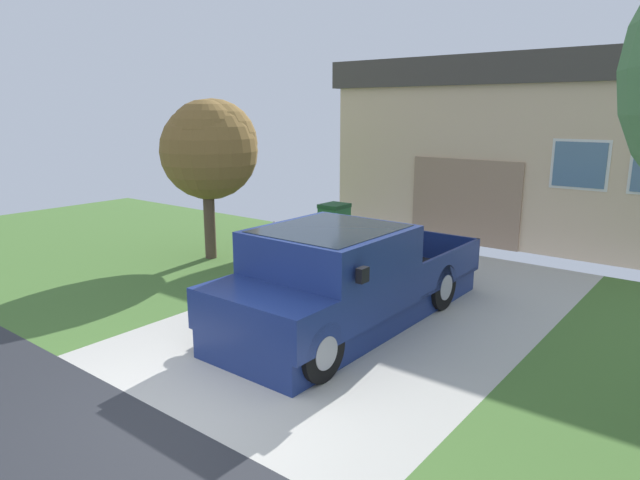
# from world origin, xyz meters

# --- Properties ---
(pickup_truck) EXTENTS (2.15, 5.33, 1.65)m
(pickup_truck) POSITION_xyz_m (-0.13, 3.32, 0.75)
(pickup_truck) COLOR navy
(pickup_truck) RESTS_ON ground
(person_with_hat) EXTENTS (0.47, 0.44, 1.59)m
(person_with_hat) POSITION_xyz_m (-1.38, 3.23, 0.90)
(person_with_hat) COLOR navy
(person_with_hat) RESTS_ON ground
(handbag) EXTENTS (0.33, 0.15, 0.42)m
(handbag) POSITION_xyz_m (-1.35, 2.92, 0.13)
(handbag) COLOR #232328
(handbag) RESTS_ON ground
(house_with_garage) EXTENTS (10.65, 6.22, 4.71)m
(house_with_garage) POSITION_xyz_m (0.16, 12.96, 2.38)
(house_with_garage) COLOR #D3B48F
(house_with_garage) RESTS_ON ground
(neighbor_tree) EXTENTS (2.21, 2.26, 3.64)m
(neighbor_tree) POSITION_xyz_m (-5.05, 5.08, 2.58)
(neighbor_tree) COLOR brown
(neighbor_tree) RESTS_ON ground
(wheeled_trash_bin) EXTENTS (0.60, 0.72, 1.01)m
(wheeled_trash_bin) POSITION_xyz_m (-3.69, 8.00, 0.55)
(wheeled_trash_bin) COLOR #286B38
(wheeled_trash_bin) RESTS_ON ground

